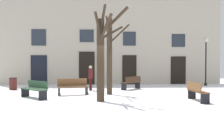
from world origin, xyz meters
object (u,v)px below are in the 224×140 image
at_px(bench_by_litter_bin, 132,83).
at_px(bench_far_corner, 197,91).
at_px(tree_right_of_center, 102,52).
at_px(streetlamp, 206,56).
at_px(bench_near_lamp, 73,87).
at_px(person_strolling, 91,77).
at_px(litter_bin, 13,84).
at_px(tree_center, 110,53).
at_px(bench_back_to_back_right, 35,89).

xyz_separation_m(bench_by_litter_bin, bench_far_corner, (2.33, -4.93, -0.00)).
relative_size(tree_right_of_center, streetlamp, 1.17).
distance_m(bench_by_litter_bin, bench_near_lamp, 4.39).
distance_m(streetlamp, bench_by_litter_bin, 6.91).
xyz_separation_m(bench_far_corner, person_strolling, (-5.02, 4.43, 0.41)).
bearing_deg(streetlamp, bench_by_litter_bin, -158.22).
height_order(bench_far_corner, person_strolling, person_strolling).
bearing_deg(bench_by_litter_bin, litter_bin, -44.68).
distance_m(tree_center, bench_near_lamp, 2.73).
relative_size(litter_bin, bench_by_litter_bin, 0.55).
height_order(tree_right_of_center, bench_by_litter_bin, tree_right_of_center).
height_order(litter_bin, bench_near_lamp, bench_near_lamp).
xyz_separation_m(bench_by_litter_bin, person_strolling, (-2.69, -0.49, 0.41)).
height_order(tree_right_of_center, bench_far_corner, tree_right_of_center).
bearing_deg(tree_center, bench_back_to_back_right, -161.76).
distance_m(streetlamp, litter_bin, 14.30).
bearing_deg(litter_bin, person_strolling, -7.51).
xyz_separation_m(bench_by_litter_bin, bench_back_to_back_right, (-5.29, -3.68, -0.01)).
distance_m(streetlamp, person_strolling, 9.46).
xyz_separation_m(tree_center, bench_by_litter_bin, (1.55, 2.45, -1.84)).
height_order(tree_center, litter_bin, tree_center).
relative_size(tree_center, streetlamp, 1.12).
xyz_separation_m(tree_center, person_strolling, (-1.15, 1.95, -1.43)).
relative_size(bench_by_litter_bin, bench_back_to_back_right, 0.89).
relative_size(tree_center, bench_far_corner, 2.64).
bearing_deg(tree_center, bench_far_corner, -32.63).
distance_m(bench_near_lamp, bench_back_to_back_right, 2.05).
relative_size(bench_near_lamp, bench_far_corner, 1.04).
bearing_deg(bench_by_litter_bin, bench_far_corner, 71.93).
height_order(tree_center, person_strolling, tree_center).
height_order(streetlamp, litter_bin, streetlamp).
height_order(bench_by_litter_bin, bench_near_lamp, bench_near_lamp).
distance_m(tree_center, person_strolling, 2.68).
relative_size(streetlamp, bench_by_litter_bin, 2.67).
bearing_deg(tree_center, bench_near_lamp, -176.51).
bearing_deg(tree_right_of_center, bench_near_lamp, 125.31).
relative_size(streetlamp, bench_near_lamp, 2.27).
bearing_deg(bench_back_to_back_right, tree_center, 62.22).
bearing_deg(litter_bin, streetlamp, 9.28).
height_order(bench_near_lamp, bench_far_corner, bench_near_lamp).
bearing_deg(tree_right_of_center, streetlamp, 41.72).
height_order(tree_right_of_center, litter_bin, tree_right_of_center).
bearing_deg(litter_bin, bench_far_corner, -26.75).
distance_m(tree_right_of_center, bench_near_lamp, 3.24).
distance_m(streetlamp, bench_back_to_back_right, 13.14).
xyz_separation_m(tree_right_of_center, bench_far_corner, (4.31, -0.12, -1.75)).
height_order(bench_by_litter_bin, bench_far_corner, same).
xyz_separation_m(tree_right_of_center, bench_by_litter_bin, (1.98, 4.80, -1.75)).
distance_m(streetlamp, bench_near_lamp, 11.12).
bearing_deg(person_strolling, bench_near_lamp, 164.10).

